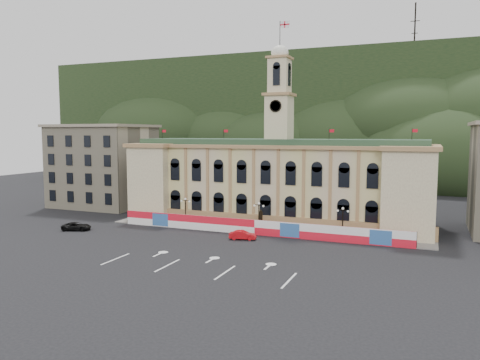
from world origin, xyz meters
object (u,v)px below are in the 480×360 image
at_px(statue, 261,224).
at_px(lamp_center, 259,214).
at_px(red_sedan, 243,235).
at_px(black_suv, 76,226).

relative_size(statue, lamp_center, 0.72).
xyz_separation_m(red_sedan, black_suv, (-29.18, -4.35, -0.02)).
distance_m(lamp_center, black_suv, 31.55).
bearing_deg(lamp_center, black_suv, -160.98).
xyz_separation_m(lamp_center, red_sedan, (-0.56, -5.91, -2.37)).
bearing_deg(black_suv, red_sedan, -102.31).
height_order(red_sedan, black_suv, red_sedan).
height_order(statue, red_sedan, statue).
distance_m(statue, red_sedan, 6.95).
bearing_deg(black_suv, statue, -90.06).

